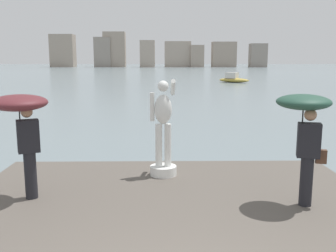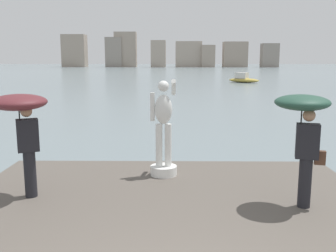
# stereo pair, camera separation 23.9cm
# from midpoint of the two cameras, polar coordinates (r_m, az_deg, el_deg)

# --- Properties ---
(ground_plane) EXTENTS (400.00, 400.00, 0.00)m
(ground_plane) POSITION_cam_midpoint_polar(r_m,az_deg,el_deg) (43.03, -0.93, 5.99)
(ground_plane) COLOR slate
(statue_white_figure) EXTENTS (0.59, 0.86, 2.14)m
(statue_white_figure) POSITION_cam_midpoint_polar(r_m,az_deg,el_deg) (8.42, -1.53, -1.58)
(statue_white_figure) COLOR white
(statue_white_figure) RESTS_ON pier
(onlooker_left) EXTENTS (1.34, 1.35, 1.95)m
(onlooker_left) POSITION_cam_midpoint_polar(r_m,az_deg,el_deg) (7.40, -21.90, 1.47)
(onlooker_left) COLOR black
(onlooker_left) RESTS_ON pier
(onlooker_right) EXTENTS (1.13, 1.14, 1.98)m
(onlooker_right) POSITION_cam_midpoint_polar(r_m,az_deg,el_deg) (6.94, 18.88, 0.89)
(onlooker_right) COLOR black
(onlooker_right) RESTS_ON pier
(boat_near) EXTENTS (4.19, 3.60, 1.29)m
(boat_near) POSITION_cam_midpoint_polar(r_m,az_deg,el_deg) (50.39, 9.60, 6.94)
(boat_near) COLOR #B2993D
(boat_near) RESTS_ON ground
(distant_skyline) EXTENTS (82.10, 9.55, 13.22)m
(distant_skyline) POSITION_cam_midpoint_polar(r_m,az_deg,el_deg) (149.20, -3.17, 10.84)
(distant_skyline) COLOR gray
(distant_skyline) RESTS_ON ground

